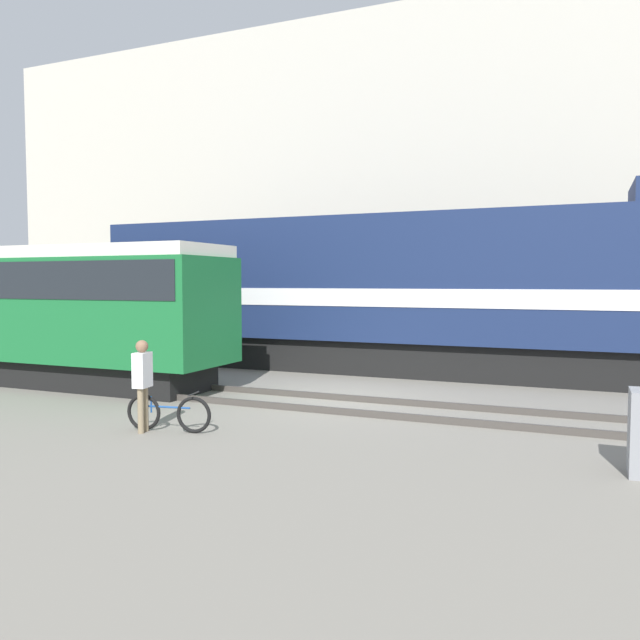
{
  "coord_description": "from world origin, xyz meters",
  "views": [
    {
      "loc": [
        5.12,
        -13.15,
        2.7
      ],
      "look_at": [
        -0.52,
        0.22,
        1.8
      ],
      "focal_mm": 35.0,
      "sensor_mm": 36.0,
      "label": 1
    }
  ],
  "objects_px": {
    "freight_locomotive": "(398,291)",
    "bicycle": "(169,413)",
    "streetcar": "(66,307)",
    "person": "(142,377)"
  },
  "relations": [
    {
      "from": "bicycle",
      "to": "person",
      "type": "xyz_separation_m",
      "value": [
        -0.39,
        -0.21,
        0.67
      ]
    },
    {
      "from": "freight_locomotive",
      "to": "bicycle",
      "type": "xyz_separation_m",
      "value": [
        -1.76,
        -8.79,
        -2.08
      ]
    },
    {
      "from": "streetcar",
      "to": "person",
      "type": "xyz_separation_m",
      "value": [
        5.21,
        -3.45,
        -1.04
      ]
    },
    {
      "from": "bicycle",
      "to": "person",
      "type": "height_order",
      "value": "person"
    },
    {
      "from": "bicycle",
      "to": "person",
      "type": "distance_m",
      "value": 0.81
    },
    {
      "from": "freight_locomotive",
      "to": "streetcar",
      "type": "xyz_separation_m",
      "value": [
        -7.36,
        -5.55,
        -0.36
      ]
    },
    {
      "from": "freight_locomotive",
      "to": "streetcar",
      "type": "height_order",
      "value": "freight_locomotive"
    },
    {
      "from": "freight_locomotive",
      "to": "person",
      "type": "xyz_separation_m",
      "value": [
        -2.15,
        -9.01,
        -1.41
      ]
    },
    {
      "from": "streetcar",
      "to": "freight_locomotive",
      "type": "bearing_deg",
      "value": 37.06
    },
    {
      "from": "freight_locomotive",
      "to": "streetcar",
      "type": "bearing_deg",
      "value": -142.94
    }
  ]
}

